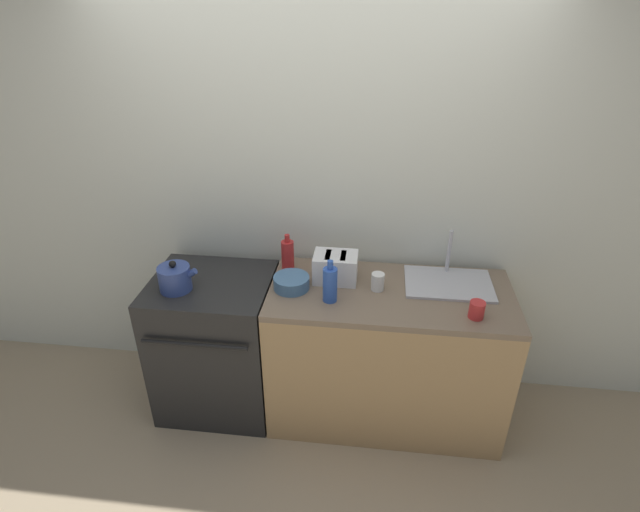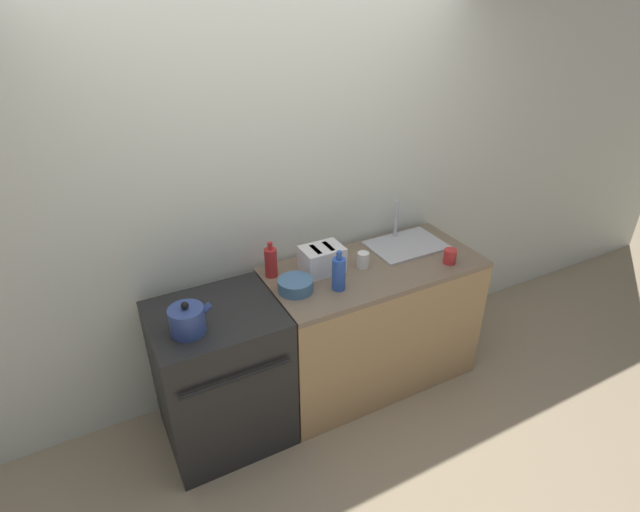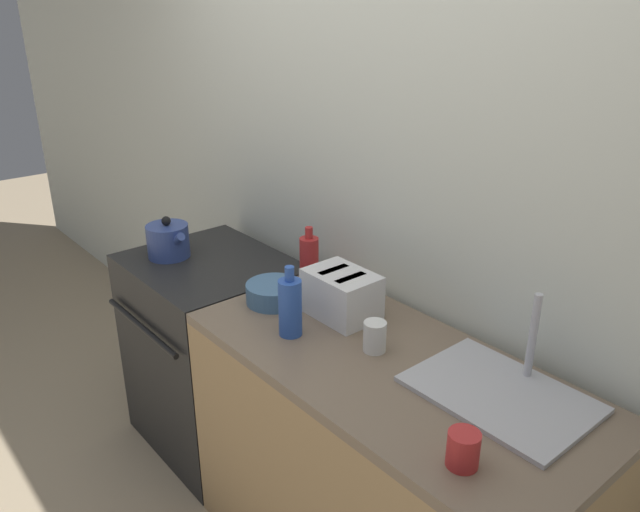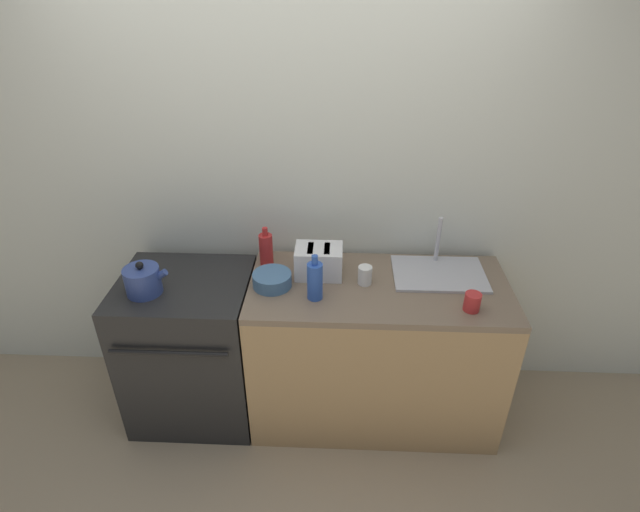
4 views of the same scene
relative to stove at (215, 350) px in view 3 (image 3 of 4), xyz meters
The scene contains 11 objects.
wall_back 1.08m from the stove, 35.89° to the left, with size 8.00×0.05×2.60m.
stove is the anchor object (origin of this frame).
counter_block 1.05m from the stove, ahead, with size 1.38×0.65×0.90m.
kettle 0.55m from the stove, 148.31° to the right, with size 0.23×0.18×0.18m.
toaster 0.90m from the stove, ahead, with size 0.25×0.18×0.16m.
sink_tray 1.46m from the stove, ahead, with size 0.49×0.35×0.28m.
bottle_blue 0.91m from the stove, ahead, with size 0.08×0.08×0.25m.
bottle_red 0.72m from the stove, 26.06° to the left, with size 0.08×0.08×0.23m.
cup_red 1.57m from the stove, ahead, with size 0.08×0.08×0.09m.
cup_white 1.09m from the stove, ahead, with size 0.07×0.07×0.10m.
bowl 0.68m from the stove, ahead, with size 0.20×0.20×0.07m.
Camera 3 is at (1.62, -0.90, 1.96)m, focal length 35.00 mm.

